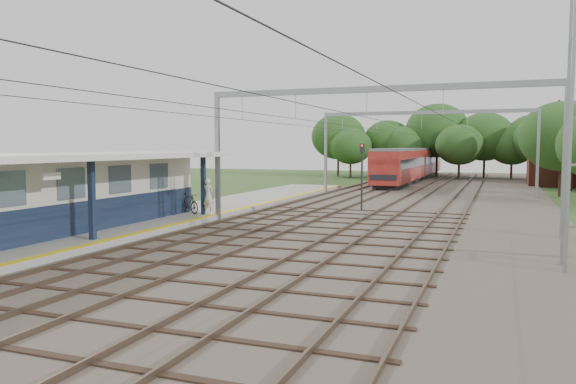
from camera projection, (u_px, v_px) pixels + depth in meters
The scene contains 14 objects.
ground at pixel (120, 300), 14.95m from camera, with size 160.00×160.00×0.00m, color #2D4C1E.
ballast_bed at pixel (422, 201), 41.46m from camera, with size 18.00×90.00×0.10m, color #473D33.
platform at pixel (169, 218), 30.64m from camera, with size 5.00×52.00×0.35m, color gray.
yellow_stripe at pixel (205, 217), 29.82m from camera, with size 0.45×52.00×0.01m, color yellow.
station_building at pixel (52, 193), 24.45m from camera, with size 3.41×18.00×3.40m.
canopy at pixel (54, 157), 23.00m from camera, with size 6.40×20.00×3.44m.
rail_tracks at pixel (388, 198), 42.34m from camera, with size 11.80×88.00×0.15m.
catenary_system at pixel (405, 125), 36.84m from camera, with size 17.22×88.00×7.00m.
tree_band at pixel (452, 139), 66.38m from camera, with size 31.72×30.88×8.82m.
house_far at pixel (571, 155), 57.43m from camera, with size 8.00×6.12×8.66m.
person at pixel (208, 196), 30.80m from camera, with size 0.74×0.48×2.02m, color silver.
bicycle at pixel (189, 203), 31.27m from camera, with size 0.54×1.91×1.15m, color black.
train at pixel (413, 163), 67.00m from camera, with size 2.88×35.91×3.79m.
signal_post at pixel (362, 170), 34.68m from camera, with size 0.33×0.29×4.26m.
Camera 1 is at (9.43, -12.10, 4.09)m, focal length 35.00 mm.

